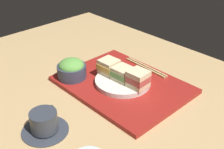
{
  "coord_description": "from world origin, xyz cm",
  "views": [
    {
      "loc": [
        -65.37,
        58.88,
        57.09
      ],
      "look_at": [
        -0.54,
        -2.63,
        5.0
      ],
      "focal_mm": 47.03,
      "sensor_mm": 36.0,
      "label": 1
    }
  ],
  "objects_px": {
    "sandwich_plate": "(123,81)",
    "sandwich_near": "(138,79)",
    "sandwich_far": "(109,66)",
    "sandwich_middle": "(123,73)",
    "salad_bowl": "(72,69)",
    "coffee_cup": "(44,123)",
    "chopsticks_pair": "(146,67)"
  },
  "relations": [
    {
      "from": "sandwich_near",
      "to": "chopsticks_pair",
      "type": "relative_size",
      "value": 0.34
    },
    {
      "from": "sandwich_near",
      "to": "sandwich_far",
      "type": "distance_m",
      "value": 0.14
    },
    {
      "from": "salad_bowl",
      "to": "sandwich_plate",
      "type": "bearing_deg",
      "value": -146.65
    },
    {
      "from": "sandwich_middle",
      "to": "coffee_cup",
      "type": "xyz_separation_m",
      "value": [
        -0.01,
        0.33,
        -0.03
      ]
    },
    {
      "from": "sandwich_far",
      "to": "sandwich_middle",
      "type": "bearing_deg",
      "value": -176.95
    },
    {
      "from": "sandwich_middle",
      "to": "sandwich_far",
      "type": "distance_m",
      "value": 0.07
    },
    {
      "from": "sandwich_plate",
      "to": "coffee_cup",
      "type": "height_order",
      "value": "coffee_cup"
    },
    {
      "from": "sandwich_plate",
      "to": "chopsticks_pair",
      "type": "xyz_separation_m",
      "value": [
        0.02,
        -0.15,
        -0.01
      ]
    },
    {
      "from": "salad_bowl",
      "to": "coffee_cup",
      "type": "bearing_deg",
      "value": 127.19
    },
    {
      "from": "sandwich_near",
      "to": "chopsticks_pair",
      "type": "xyz_separation_m",
      "value": [
        0.08,
        -0.14,
        -0.04
      ]
    },
    {
      "from": "sandwich_plate",
      "to": "sandwich_near",
      "type": "height_order",
      "value": "sandwich_near"
    },
    {
      "from": "sandwich_near",
      "to": "sandwich_plate",
      "type": "bearing_deg",
      "value": 3.05
    },
    {
      "from": "chopsticks_pair",
      "to": "sandwich_near",
      "type": "bearing_deg",
      "value": 120.62
    },
    {
      "from": "sandwich_middle",
      "to": "sandwich_far",
      "type": "relative_size",
      "value": 0.98
    },
    {
      "from": "sandwich_near",
      "to": "coffee_cup",
      "type": "relative_size",
      "value": 0.49
    },
    {
      "from": "sandwich_middle",
      "to": "sandwich_far",
      "type": "xyz_separation_m",
      "value": [
        0.07,
        0.0,
        0.0
      ]
    },
    {
      "from": "chopsticks_pair",
      "to": "coffee_cup",
      "type": "relative_size",
      "value": 1.47
    },
    {
      "from": "sandwich_near",
      "to": "sandwich_far",
      "type": "height_order",
      "value": "sandwich_near"
    },
    {
      "from": "sandwich_plate",
      "to": "sandwich_near",
      "type": "bearing_deg",
      "value": -176.95
    },
    {
      "from": "sandwich_middle",
      "to": "coffee_cup",
      "type": "distance_m",
      "value": 0.33
    },
    {
      "from": "sandwich_plate",
      "to": "sandwich_far",
      "type": "xyz_separation_m",
      "value": [
        0.07,
        0.0,
        0.03
      ]
    },
    {
      "from": "salad_bowl",
      "to": "chopsticks_pair",
      "type": "height_order",
      "value": "salad_bowl"
    },
    {
      "from": "sandwich_plate",
      "to": "coffee_cup",
      "type": "bearing_deg",
      "value": 92.15
    },
    {
      "from": "sandwich_near",
      "to": "salad_bowl",
      "type": "distance_m",
      "value": 0.25
    },
    {
      "from": "salad_bowl",
      "to": "sandwich_near",
      "type": "bearing_deg",
      "value": -154.5
    },
    {
      "from": "sandwich_far",
      "to": "sandwich_plate",
      "type": "bearing_deg",
      "value": -176.95
    },
    {
      "from": "sandwich_plate",
      "to": "salad_bowl",
      "type": "height_order",
      "value": "salad_bowl"
    },
    {
      "from": "coffee_cup",
      "to": "sandwich_far",
      "type": "bearing_deg",
      "value": -76.18
    },
    {
      "from": "sandwich_plate",
      "to": "sandwich_near",
      "type": "relative_size",
      "value": 2.93
    },
    {
      "from": "sandwich_near",
      "to": "coffee_cup",
      "type": "bearing_deg",
      "value": 80.56
    },
    {
      "from": "sandwich_near",
      "to": "salad_bowl",
      "type": "height_order",
      "value": "sandwich_near"
    },
    {
      "from": "sandwich_plate",
      "to": "salad_bowl",
      "type": "distance_m",
      "value": 0.19
    }
  ]
}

